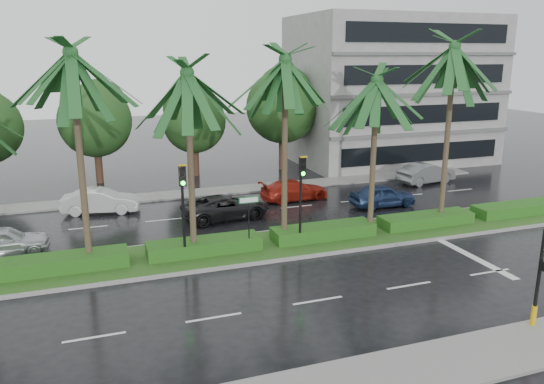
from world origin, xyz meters
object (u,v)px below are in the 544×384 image
object	(u,v)px
signal_median_left	(183,198)
car_darkgrey	(226,207)
signal_near	(544,260)
car_silver	(2,241)
car_blue	(383,195)
car_white	(100,201)
car_grey	(426,173)
street_sign	(249,210)
car_red	(294,190)

from	to	relation	value
signal_median_left	car_darkgrey	size ratio (longest dim) A/B	0.90
signal_near	car_silver	distance (m)	22.31
car_darkgrey	car_blue	world-z (taller)	car_blue
car_white	car_darkgrey	world-z (taller)	car_white
signal_median_left	car_blue	size ratio (longest dim) A/B	1.09
car_grey	car_darkgrey	bearing A→B (deg)	91.77
signal_median_left	car_white	distance (m)	10.17
street_sign	car_red	world-z (taller)	street_sign
car_darkgrey	car_grey	world-z (taller)	car_grey
car_silver	car_blue	size ratio (longest dim) A/B	1.02
car_red	car_blue	size ratio (longest dim) A/B	1.10
car_blue	car_white	bearing A→B (deg)	77.12
car_white	car_blue	xyz separation A→B (m)	(16.18, -4.32, -0.03)
signal_median_left	car_blue	world-z (taller)	signal_median_left
car_white	street_sign	bearing A→B (deg)	-135.24
car_white	car_darkgrey	bearing A→B (deg)	-107.70
car_silver	car_grey	bearing A→B (deg)	-80.79
car_darkgrey	car_silver	bearing A→B (deg)	93.31
signal_median_left	car_grey	distance (m)	21.28
car_darkgrey	car_blue	size ratio (longest dim) A/B	1.22
signal_median_left	car_blue	xyz separation A→B (m)	(12.96, 5.05, -2.32)
street_sign	car_red	size ratio (longest dim) A/B	0.59
car_white	signal_median_left	bearing A→B (deg)	-150.38
car_darkgrey	car_red	distance (m)	5.64
street_sign	car_silver	size ratio (longest dim) A/B	0.64
car_white	signal_near	bearing A→B (deg)	-134.59
car_silver	car_white	world-z (taller)	car_white
signal_near	car_darkgrey	world-z (taller)	signal_near
car_red	signal_median_left	bearing A→B (deg)	130.15
car_grey	signal_median_left	bearing A→B (deg)	105.37
street_sign	car_darkgrey	xyz separation A→B (m)	(0.36, 5.64, -1.45)
signal_near	car_silver	size ratio (longest dim) A/B	1.07
car_white	car_grey	xyz separation A→B (m)	(22.25, -0.14, 0.02)
car_blue	car_grey	size ratio (longest dim) A/B	0.90
signal_median_left	car_darkgrey	distance (m)	7.11
signal_near	street_sign	size ratio (longest dim) A/B	1.68
signal_median_left	car_blue	bearing A→B (deg)	21.27
car_white	car_blue	world-z (taller)	car_white
car_grey	car_silver	bearing A→B (deg)	91.08
car_red	street_sign	bearing A→B (deg)	141.79
car_red	car_grey	bearing A→B (deg)	-88.55
car_darkgrey	car_white	bearing A→B (deg)	54.34
car_white	car_grey	world-z (taller)	car_grey
car_silver	car_blue	xyz separation A→B (m)	(20.68, 1.30, -0.01)
car_red	car_grey	size ratio (longest dim) A/B	0.99
signal_near	car_silver	world-z (taller)	signal_near
car_white	car_red	bearing A→B (deg)	-84.97
car_silver	car_darkgrey	xyz separation A→B (m)	(11.07, 2.07, -0.02)
signal_median_left	car_red	bearing A→B (deg)	44.17
signal_near	street_sign	distance (m)	12.11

